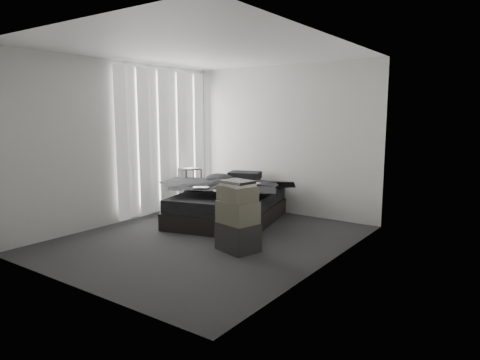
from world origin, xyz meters
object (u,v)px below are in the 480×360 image
Objects in this scene: side_stand at (190,189)px; bed at (228,213)px; laptop at (250,179)px; box_lower at (238,236)px.

bed is at bearing -17.12° from side_stand.
side_stand is (-1.50, 0.22, -0.34)m from laptop.
side_stand is at bearing 148.58° from bed.
side_stand reaches higher than laptop.
box_lower is (0.70, -1.31, -0.53)m from laptop.
bed is 6.24× the size of laptop.
side_stand reaches higher than bed.
box_lower is (1.04, -1.17, 0.05)m from bed.
laptop is at bearing -8.47° from side_stand.
box_lower is at bearing -58.00° from laptop.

